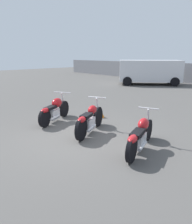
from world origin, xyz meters
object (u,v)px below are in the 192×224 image
at_px(motorcycle_slot_0, 55,110).
at_px(motorcycle_slot_2, 140,135).
at_px(motorcycle_slot_1, 90,120).
at_px(parked_van, 150,71).
at_px(traffic_cone_near, 100,112).

height_order(motorcycle_slot_0, motorcycle_slot_2, motorcycle_slot_0).
relative_size(motorcycle_slot_1, motorcycle_slot_2, 0.93).
bearing_deg(motorcycle_slot_1, parked_van, 89.32).
height_order(parked_van, traffic_cone_near, parked_van).
height_order(motorcycle_slot_2, traffic_cone_near, motorcycle_slot_2).
bearing_deg(motorcycle_slot_2, motorcycle_slot_1, 162.61).
bearing_deg(parked_van, motorcycle_slot_1, -15.83).
relative_size(motorcycle_slot_0, parked_van, 0.36).
bearing_deg(motorcycle_slot_0, traffic_cone_near, 38.98).
bearing_deg(motorcycle_slot_0, motorcycle_slot_1, -22.60).
height_order(motorcycle_slot_2, parked_van, parked_van).
height_order(motorcycle_slot_0, traffic_cone_near, motorcycle_slot_0).
xyz_separation_m(motorcycle_slot_1, parked_van, (-5.43, 11.05, 0.66)).
bearing_deg(parked_van, traffic_cone_near, -17.59).
relative_size(motorcycle_slot_2, traffic_cone_near, 5.18).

